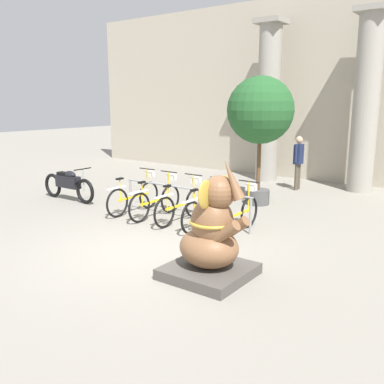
# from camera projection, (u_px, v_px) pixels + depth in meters

# --- Properties ---
(ground_plane) EXTENTS (60.00, 60.00, 0.00)m
(ground_plane) POSITION_uv_depth(u_px,v_px,m) (149.00, 251.00, 7.64)
(ground_plane) COLOR gray
(building_facade) EXTENTS (20.00, 0.20, 6.00)m
(building_facade) POSITION_uv_depth(u_px,v_px,m) (326.00, 89.00, 13.78)
(building_facade) COLOR #B2A893
(building_facade) RESTS_ON ground_plane
(column_left) EXTENTS (0.90, 0.90, 5.16)m
(column_left) POSITION_uv_depth(u_px,v_px,m) (268.00, 101.00, 13.96)
(column_left) COLOR gray
(column_left) RESTS_ON ground_plane
(column_right) EXTENTS (0.90, 0.90, 5.16)m
(column_right) POSITION_uv_depth(u_px,v_px,m) (366.00, 101.00, 12.18)
(column_right) COLOR gray
(column_right) RESTS_ON ground_plane
(bike_rack) EXTENTS (3.42, 0.05, 0.77)m
(bike_rack) POSITION_uv_depth(u_px,v_px,m) (184.00, 195.00, 9.44)
(bike_rack) COLOR gray
(bike_rack) RESTS_ON ground_plane
(bicycle_0) EXTENTS (0.48, 1.75, 1.01)m
(bicycle_0) POSITION_uv_depth(u_px,v_px,m) (135.00, 196.00, 10.21)
(bicycle_0) COLOR black
(bicycle_0) RESTS_ON ground_plane
(bicycle_1) EXTENTS (0.48, 1.75, 1.01)m
(bicycle_1) POSITION_uv_depth(u_px,v_px,m) (156.00, 200.00, 9.79)
(bicycle_1) COLOR black
(bicycle_1) RESTS_ON ground_plane
(bicycle_2) EXTENTS (0.48, 1.75, 1.01)m
(bicycle_2) POSITION_uv_depth(u_px,v_px,m) (181.00, 204.00, 9.39)
(bicycle_2) COLOR black
(bicycle_2) RESTS_ON ground_plane
(bicycle_3) EXTENTS (0.48, 1.75, 1.01)m
(bicycle_3) POSITION_uv_depth(u_px,v_px,m) (208.00, 209.00, 8.98)
(bicycle_3) COLOR black
(bicycle_3) RESTS_ON ground_plane
(bicycle_4) EXTENTS (0.48, 1.75, 1.01)m
(bicycle_4) POSITION_uv_depth(u_px,v_px,m) (237.00, 214.00, 8.59)
(bicycle_4) COLOR black
(bicycle_4) RESTS_ON ground_plane
(elephant_statue) EXTENTS (1.20, 1.20, 1.86)m
(elephant_statue) POSITION_uv_depth(u_px,v_px,m) (212.00, 238.00, 6.37)
(elephant_statue) COLOR #4C4742
(elephant_statue) RESTS_ON ground_plane
(motorcycle) EXTENTS (2.01, 0.55, 0.92)m
(motorcycle) POSITION_uv_depth(u_px,v_px,m) (68.00, 184.00, 11.44)
(motorcycle) COLOR black
(motorcycle) RESTS_ON ground_plane
(person_pedestrian) EXTENTS (0.21, 0.47, 1.60)m
(person_pedestrian) POSITION_uv_depth(u_px,v_px,m) (298.00, 158.00, 12.72)
(person_pedestrian) COLOR brown
(person_pedestrian) RESTS_ON ground_plane
(potted_tree) EXTENTS (1.68, 1.68, 3.24)m
(potted_tree) POSITION_uv_depth(u_px,v_px,m) (260.00, 113.00, 10.64)
(potted_tree) COLOR #4C4C4C
(potted_tree) RESTS_ON ground_plane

